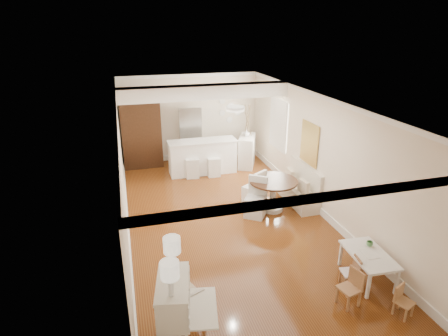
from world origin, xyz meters
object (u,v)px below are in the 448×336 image
secretary_bureau (174,314)px  sideboard (247,151)px  slip_chair_near (256,198)px  bar_stool_right (213,161)px  kids_chair_a (349,288)px  kids_table (367,266)px  pantry_cabinet (141,131)px  bar_stool_left (192,162)px  kids_chair_b (350,272)px  slip_chair_far (254,187)px  fridge (201,135)px  breakfast_counter (203,157)px  gustavian_armchair (183,296)px  dining_table (273,195)px  kids_chair_c (404,302)px

secretary_bureau → sideboard: 7.34m
slip_chair_near → bar_stool_right: size_ratio=1.05×
kids_chair_a → secretary_bureau: bearing=-101.4°
kids_table → pantry_cabinet: 7.71m
bar_stool_left → kids_chair_b: bearing=-68.2°
kids_table → slip_chair_near: 2.98m
kids_chair_b → bar_stool_left: bearing=-154.7°
slip_chair_far → pantry_cabinet: 4.33m
slip_chair_far → fridge: 3.52m
breakfast_counter → sideboard: 1.51m
slip_chair_near → gustavian_armchair: bearing=-92.7°
secretary_bureau → dining_table: bearing=60.9°
bar_stool_right → fridge: 1.44m
dining_table → slip_chair_near: 0.54m
slip_chair_near → sideboard: bearing=109.5°
dining_table → slip_chair_far: size_ratio=1.27×
secretary_bureau → bar_stool_left: size_ratio=1.17×
kids_chair_a → slip_chair_far: (-0.23, 3.88, 0.14)m
kids_table → gustavian_armchair: bearing=-177.7°
kids_chair_a → kids_chair_b: kids_chair_a is taller
kids_table → kids_chair_c: (-0.00, -0.94, 0.00)m
gustavian_armchair → kids_chair_b: (2.91, 0.05, -0.19)m
breakfast_counter → bar_stool_right: size_ratio=2.25×
gustavian_armchair → slip_chair_near: (2.21, 2.88, 0.01)m
kids_chair_c → sideboard: bearing=70.5°
secretary_bureau → bar_stool_right: size_ratio=1.21×
dining_table → sideboard: 3.11m
gustavian_armchair → breakfast_counter: breakfast_counter is taller
fridge → gustavian_armchair: bearing=-104.5°
kids_chair_c → sideboard: (-0.22, 6.95, 0.22)m
kids_chair_a → kids_chair_c: kids_chair_a is taller
kids_table → fridge: fridge is taller
slip_chair_far → breakfast_counter: (-0.79, 2.39, 0.06)m
bar_stool_right → sideboard: size_ratio=0.89×
breakfast_counter → pantry_cabinet: (-1.70, 1.08, 0.63)m
secretary_bureau → sideboard: bearing=74.2°
gustavian_armchair → kids_table: size_ratio=0.90×
bar_stool_left → pantry_cabinet: size_ratio=0.41×
slip_chair_near → breakfast_counter: (-0.60, 3.03, 0.04)m
kids_chair_b → fridge: 7.03m
kids_chair_a → bar_stool_left: bar_stool_left is taller
kids_chair_c → slip_chair_near: slip_chair_near is taller
kids_chair_c → bar_stool_left: size_ratio=0.56×
secretary_bureau → fridge: fridge is taller
dining_table → bar_stool_right: bearing=108.7°
kids_table → dining_table: (-0.60, 2.93, 0.13)m
kids_table → slip_chair_far: 3.51m
slip_chair_far → breakfast_counter: size_ratio=0.45×
kids_table → breakfast_counter: bearing=106.5°
secretary_bureau → kids_chair_b: (3.10, 0.47, -0.26)m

